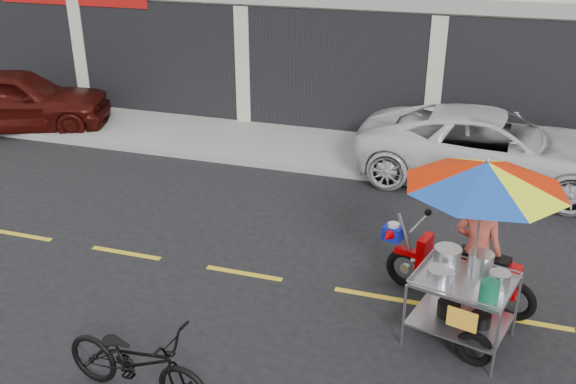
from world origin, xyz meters
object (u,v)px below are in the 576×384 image
(maroon_sedan, at_px, (14,100))
(white_pickup, at_px, (490,148))
(food_vendor_rig, at_px, (478,220))
(near_bicycle, at_px, (136,361))

(maroon_sedan, bearing_deg, white_pickup, -112.11)
(white_pickup, height_order, food_vendor_rig, food_vendor_rig)
(maroon_sedan, height_order, food_vendor_rig, food_vendor_rig)
(maroon_sedan, xyz_separation_m, near_bicycle, (7.49, -7.33, -0.27))
(maroon_sedan, bearing_deg, food_vendor_rig, -137.07)
(maroon_sedan, relative_size, food_vendor_rig, 1.80)
(food_vendor_rig, bearing_deg, near_bicycle, -129.24)
(maroon_sedan, xyz_separation_m, white_pickup, (10.97, 0.15, -0.05))
(maroon_sedan, height_order, white_pickup, maroon_sedan)
(white_pickup, bearing_deg, maroon_sedan, 93.15)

